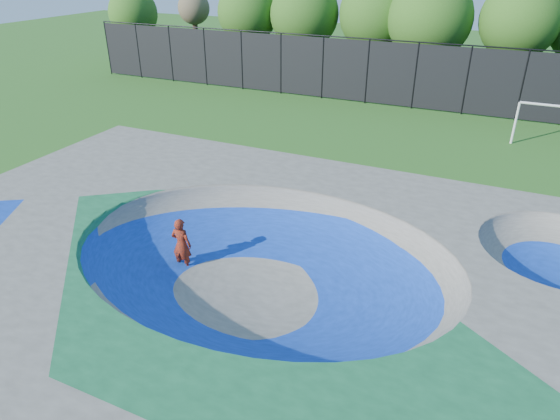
# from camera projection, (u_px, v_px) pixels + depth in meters

# --- Properties ---
(ground) EXTENTS (120.00, 120.00, 0.00)m
(ground) POSITION_uv_depth(u_px,v_px,m) (263.00, 293.00, 14.34)
(ground) COLOR #235718
(ground) RESTS_ON ground
(skate_deck) EXTENTS (22.00, 14.00, 1.50)m
(skate_deck) POSITION_uv_depth(u_px,v_px,m) (262.00, 271.00, 13.99)
(skate_deck) COLOR gray
(skate_deck) RESTS_ON ground
(skater) EXTENTS (0.67, 0.47, 1.75)m
(skater) POSITION_uv_depth(u_px,v_px,m) (182.00, 245.00, 15.03)
(skater) COLOR red
(skater) RESTS_ON ground
(skateboard) EXTENTS (0.79, 0.24, 0.05)m
(skateboard) POSITION_uv_depth(u_px,v_px,m) (184.00, 268.00, 15.42)
(skateboard) COLOR black
(skateboard) RESTS_ON ground
(soccer_goal) EXTENTS (3.32, 0.12, 2.19)m
(soccer_goal) POSITION_uv_depth(u_px,v_px,m) (553.00, 118.00, 24.30)
(soccer_goal) COLOR silver
(soccer_goal) RESTS_ON ground
(fence) EXTENTS (48.09, 0.09, 4.04)m
(fence) POSITION_uv_depth(u_px,v_px,m) (415.00, 75.00, 30.34)
(fence) COLOR black
(fence) RESTS_ON ground
(treeline) EXTENTS (53.14, 7.38, 7.62)m
(treeline) POSITION_uv_depth(u_px,v_px,m) (484.00, 22.00, 31.88)
(treeline) COLOR #493624
(treeline) RESTS_ON ground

